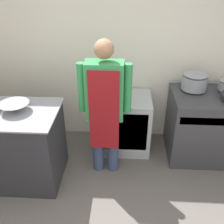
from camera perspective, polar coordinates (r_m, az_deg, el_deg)
The scene contains 7 objects.
wall_back at distance 3.62m, azimuth -0.35°, elevation 13.64°, with size 8.00×0.05×2.70m.
prep_counter at distance 3.38m, azimuth -21.83°, elevation -6.78°, with size 1.30×0.75×0.94m.
stove at distance 3.74m, azimuth 19.93°, elevation -2.77°, with size 0.99×0.75×0.93m.
fridge_unit at distance 3.69m, azimuth 2.80°, elevation -2.37°, with size 0.70×0.60×0.79m.
person_cook at distance 2.98m, azimuth -1.58°, elevation 1.73°, with size 0.60×0.24×1.70m.
mixing_bowl at distance 3.06m, azimuth -20.43°, elevation 1.00°, with size 0.33×0.33×0.10m.
stock_pot at distance 3.53m, azimuth 17.57°, elevation 6.53°, with size 0.32×0.32×0.23m.
Camera 1 is at (0.21, -1.31, 2.38)m, focal length 42.00 mm.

